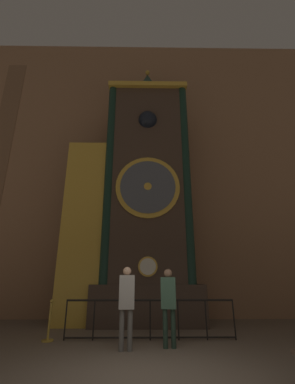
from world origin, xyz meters
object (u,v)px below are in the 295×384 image
Objects in this scene: clock_tower at (135,199)px; visitor_far at (169,299)px; visitor_near at (126,299)px; stanchion_post at (49,328)px.

visitor_far is (0.91, -2.91, -3.32)m from clock_tower.
clock_tower reaches higher than visitor_far.
clock_tower is 6.26× the size of visitor_far.
visitor_far is at bearing 7.56° from visitor_near.
clock_tower reaches higher than stanchion_post.
clock_tower is 4.55m from visitor_near.
stanchion_post is at bearing 175.07° from visitor_far.
visitor_near is 0.98m from visitor_far.
visitor_near is 1.02× the size of visitor_far.
visitor_near reaches higher than visitor_far.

